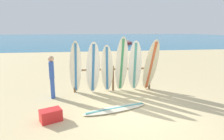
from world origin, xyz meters
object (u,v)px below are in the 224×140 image
object	(u,v)px
surfboard_leaning_center_left	(107,69)
surfboard_leaning_center_right	(135,66)
surfboard_leaning_left	(93,68)
small_boat_offshore	(128,43)
surfboard_rack	(113,74)
surfboard_leaning_right	(151,66)
surfboard_leaning_far_left	(76,68)
surfboard_lying_on_sand	(116,109)
beachgoer_standing	(52,75)
surfboard_leaning_center	(122,65)
cooler_box	(51,115)

from	to	relation	value
surfboard_leaning_center_left	surfboard_leaning_center_right	bearing A→B (deg)	-2.14
surfboard_leaning_left	small_boat_offshore	distance (m)	27.78
surfboard_rack	surfboard_leaning_right	bearing A→B (deg)	-15.17
surfboard_leaning_far_left	surfboard_leaning_right	size ratio (longest dim) A/B	0.98
surfboard_leaning_far_left	small_boat_offshore	xyz separation A→B (m)	(8.53, 26.52, -0.87)
surfboard_leaning_right	surfboard_leaning_far_left	bearing A→B (deg)	177.61
surfboard_leaning_right	surfboard_lying_on_sand	xyz separation A→B (m)	(-1.79, -1.68, -1.11)
surfboard_lying_on_sand	beachgoer_standing	bearing A→B (deg)	145.76
surfboard_leaning_center	surfboard_leaning_right	bearing A→B (deg)	-6.32
surfboard_leaning_left	small_boat_offshore	size ratio (longest dim) A/B	0.88
surfboard_leaning_right	beachgoer_standing	size ratio (longest dim) A/B	1.37
beachgoer_standing	cooler_box	distance (m)	2.18
surfboard_leaning_center	surfboard_leaning_far_left	bearing A→B (deg)	-179.82
surfboard_leaning_far_left	surfboard_leaning_center_right	xyz separation A→B (m)	(2.47, -0.04, -0.00)
surfboard_leaning_right	cooler_box	bearing A→B (deg)	-150.28
surfboard_leaning_center_right	beachgoer_standing	xyz separation A→B (m)	(-3.37, -0.23, -0.20)
surfboard_leaning_far_left	surfboard_leaning_right	world-z (taller)	surfboard_leaning_right
surfboard_leaning_center_left	surfboard_leaning_right	distance (m)	1.86
surfboard_leaning_left	surfboard_leaning_center_right	size ratio (longest dim) A/B	0.99
surfboard_leaning_center	beachgoer_standing	distance (m)	2.84
small_boat_offshore	surfboard_leaning_center_left	bearing A→B (deg)	-105.28
surfboard_leaning_center_right	small_boat_offshore	size ratio (longest dim) A/B	0.89
surfboard_rack	surfboard_leaning_left	distance (m)	1.04
surfboard_leaning_center	surfboard_leaning_center_left	bearing A→B (deg)	-179.86
surfboard_leaning_center_left	beachgoer_standing	bearing A→B (deg)	-172.77
surfboard_lying_on_sand	cooler_box	bearing A→B (deg)	-166.04
surfboard_leaning_center	cooler_box	size ratio (longest dim) A/B	4.01
surfboard_leaning_left	surfboard_leaning_center_right	bearing A→B (deg)	2.44
surfboard_rack	small_boat_offshore	bearing A→B (deg)	75.17
surfboard_leaning_center_left	small_boat_offshore	xyz separation A→B (m)	(7.24, 26.52, -0.78)
surfboard_rack	surfboard_leaning_far_left	size ratio (longest dim) A/B	1.53
surfboard_leaning_center_right	cooler_box	bearing A→B (deg)	-144.22
surfboard_leaning_center_left	surfboard_lying_on_sand	xyz separation A→B (m)	(0.06, -1.81, -1.01)
surfboard_lying_on_sand	cooler_box	xyz separation A→B (m)	(-2.04, -0.51, 0.14)
cooler_box	beachgoer_standing	bearing A→B (deg)	72.18
surfboard_rack	surfboard_leaning_center	bearing A→B (deg)	-41.87
surfboard_leaning_center	small_boat_offshore	size ratio (longest dim) A/B	0.95
surfboard_leaning_far_left	surfboard_lying_on_sand	distance (m)	2.51
beachgoer_standing	surfboard_leaning_right	bearing A→B (deg)	2.02
surfboard_leaning_far_left	cooler_box	world-z (taller)	surfboard_leaning_far_left
surfboard_leaning_far_left	surfboard_leaning_center_left	distance (m)	1.29
surfboard_rack	beachgoer_standing	xyz separation A→B (m)	(-2.49, -0.56, 0.18)
surfboard_lying_on_sand	cooler_box	world-z (taller)	cooler_box
surfboard_leaning_far_left	surfboard_leaning_center_left	size ratio (longest dim) A/B	1.08
surfboard_leaning_center_right	small_boat_offshore	bearing A→B (deg)	77.14
surfboard_leaning_left	surfboard_leaning_right	xyz separation A→B (m)	(2.44, -0.02, 0.04)
surfboard_leaning_center_left	beachgoer_standing	distance (m)	2.21
surfboard_leaning_left	surfboard_leaning_center	distance (m)	1.21
small_boat_offshore	surfboard_rack	bearing A→B (deg)	-104.83
surfboard_rack	surfboard_lying_on_sand	bearing A→B (deg)	-96.47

